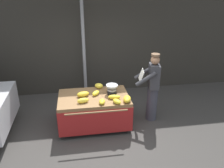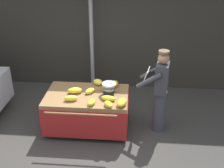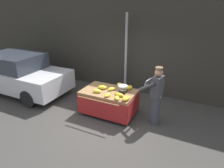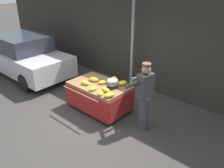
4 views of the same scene
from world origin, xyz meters
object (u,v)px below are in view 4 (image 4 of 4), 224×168
banana_bunch_7 (114,79)px  vendor_person (144,97)px  banana_bunch_4 (109,95)px  banana_bunch_1 (102,82)px  banana_cart (99,91)px  banana_bunch_2 (106,90)px  banana_bunch_3 (101,93)px  banana_bunch_8 (85,83)px  banana_bunch_0 (122,83)px  street_pole (132,46)px  banana_bunch_6 (93,89)px  parked_car (25,56)px  weighing_scale (113,84)px  banana_bunch_5 (94,79)px

banana_bunch_7 → vendor_person: 1.31m
banana_bunch_4 → vendor_person: vendor_person is taller
banana_bunch_1 → banana_cart: bearing=-132.5°
banana_bunch_2 → banana_bunch_3: same height
banana_bunch_8 → banana_bunch_0: bearing=40.9°
banana_cart → banana_bunch_3: size_ratio=7.62×
banana_cart → banana_bunch_1: 0.27m
banana_cart → banana_bunch_7: 0.54m
street_pole → banana_bunch_0: 1.52m
banana_bunch_3 → banana_bunch_6: size_ratio=1.01×
banana_bunch_1 → parked_car: size_ratio=0.06×
banana_cart → weighing_scale: bearing=7.1°
banana_bunch_1 → weighing_scale: bearing=-1.0°
banana_bunch_5 → vendor_person: 1.67m
banana_cart → banana_bunch_1: size_ratio=7.02×
banana_bunch_1 → banana_bunch_4: banana_bunch_4 is taller
banana_bunch_0 → banana_bunch_7: (-0.34, 0.05, 0.01)m
banana_bunch_6 → vendor_person: bearing=18.9°
banana_bunch_3 → banana_bunch_5: size_ratio=0.75×
street_pole → banana_bunch_1: bearing=-83.4°
weighing_scale → banana_bunch_5: (-0.68, -0.02, -0.06)m
banana_bunch_4 → banana_bunch_7: (-0.54, 0.80, 0.00)m
banana_bunch_8 → banana_bunch_4: bearing=-5.3°
banana_bunch_1 → banana_bunch_7: bearing=73.0°
banana_bunch_2 → banana_bunch_8: 0.71m
parked_car → banana_bunch_6: bearing=-4.7°
banana_bunch_3 → banana_bunch_8: (-0.73, 0.15, 0.01)m
weighing_scale → banana_bunch_0: bearing=77.9°
banana_bunch_3 → vendor_person: bearing=26.8°
banana_bunch_3 → parked_car: 4.35m
banana_bunch_1 → banana_bunch_0: bearing=35.3°
banana_bunch_8 → banana_bunch_5: bearing=87.9°
banana_bunch_2 → banana_bunch_8: banana_bunch_8 is taller
banana_bunch_4 → weighing_scale: bearing=122.9°
vendor_person → banana_bunch_3: bearing=-153.2°
banana_bunch_1 → banana_bunch_7: banana_bunch_7 is taller
weighing_scale → banana_bunch_2: weighing_scale is taller
street_pole → vendor_person: (1.55, -1.54, -0.61)m
weighing_scale → banana_bunch_3: bearing=-86.0°
street_pole → vendor_person: size_ratio=1.74×
banana_bunch_5 → vendor_person: vendor_person is taller
banana_bunch_1 → parked_car: 3.92m
vendor_person → parked_car: (-5.29, -0.11, -0.12)m
banana_bunch_1 → vendor_person: vendor_person is taller
banana_bunch_6 → banana_bunch_5: bearing=133.7°
street_pole → banana_bunch_5: size_ratio=10.36×
weighing_scale → banana_bunch_1: 0.39m
banana_bunch_3 → banana_bunch_0: bearing=87.4°
banana_bunch_7 → vendor_person: (1.26, -0.38, 0.03)m
banana_bunch_4 → street_pole: bearing=112.9°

